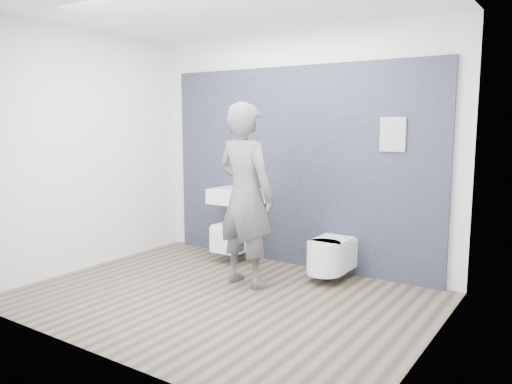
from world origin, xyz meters
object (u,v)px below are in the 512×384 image
Objects in this scene: washbasin at (236,196)px; toilet_square at (235,235)px; toilet_rounded at (329,255)px; visitor at (245,195)px.

toilet_square is (-0.00, -0.04, -0.50)m from washbasin.
toilet_square reaches higher than toilet_rounded.
washbasin is 0.99m from visitor.
toilet_rounded is at bearing -4.31° from washbasin.
visitor reaches higher than toilet_square.
washbasin is 1.46m from toilet_rounded.
visitor is (-0.69, -0.63, 0.69)m from toilet_rounded.
visitor is at bearing -48.19° from washbasin.
washbasin is 0.32× the size of visitor.
toilet_rounded is (1.35, -0.10, -0.54)m from washbasin.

